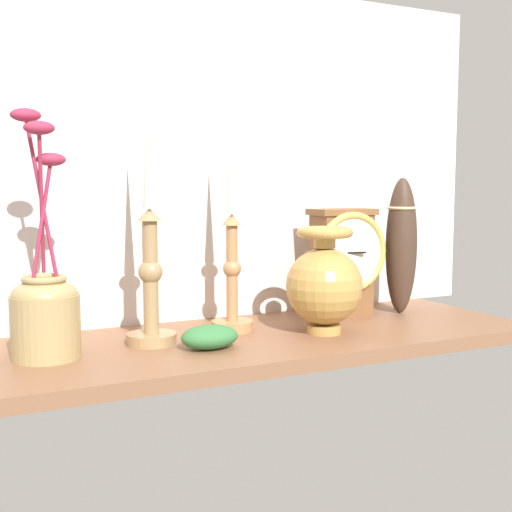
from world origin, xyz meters
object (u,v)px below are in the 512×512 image
(brass_vase_bulbous, at_px, (324,283))
(brass_vase_jar, at_px, (45,307))
(candlestick_tall_left, at_px, (150,264))
(tall_ceramic_vase, at_px, (401,245))
(candlestick_tall_center, at_px, (232,261))
(mantel_clock, at_px, (344,260))

(brass_vase_bulbous, height_order, brass_vase_jar, brass_vase_jar)
(candlestick_tall_left, xyz_separation_m, tall_ceramic_vase, (0.54, 0.03, 0.01))
(candlestick_tall_center, bearing_deg, tall_ceramic_vase, 0.05)
(mantel_clock, xyz_separation_m, candlestick_tall_center, (-0.26, -0.03, 0.01))
(candlestick_tall_left, height_order, brass_vase_jar, candlestick_tall_left)
(brass_vase_jar, bearing_deg, tall_ceramic_vase, 4.34)
(mantel_clock, bearing_deg, brass_vase_jar, -172.40)
(mantel_clock, relative_size, candlestick_tall_center, 0.55)
(mantel_clock, height_order, tall_ceramic_vase, tall_ceramic_vase)
(brass_vase_bulbous, bearing_deg, tall_ceramic_vase, 20.90)
(mantel_clock, relative_size, brass_vase_jar, 0.58)
(candlestick_tall_left, distance_m, brass_vase_bulbous, 0.31)
(candlestick_tall_center, bearing_deg, candlestick_tall_left, -168.06)
(brass_vase_jar, height_order, tall_ceramic_vase, brass_vase_jar)
(candlestick_tall_left, distance_m, candlestick_tall_center, 0.17)
(candlestick_tall_left, bearing_deg, brass_vase_jar, -173.53)
(tall_ceramic_vase, bearing_deg, candlestick_tall_left, -176.33)
(candlestick_tall_left, bearing_deg, candlestick_tall_center, 11.94)
(candlestick_tall_center, bearing_deg, brass_vase_bulbous, -34.05)
(candlestick_tall_center, xyz_separation_m, brass_vase_jar, (-0.34, -0.05, -0.05))
(candlestick_tall_left, relative_size, brass_vase_jar, 1.14)
(brass_vase_jar, bearing_deg, candlestick_tall_left, 6.47)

